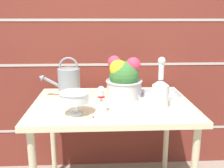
# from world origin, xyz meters

# --- Properties ---
(brick_wall) EXTENTS (3.60, 0.08, 2.20)m
(brick_wall) POSITION_xyz_m (0.00, 0.50, 1.10)
(brick_wall) COLOR maroon
(brick_wall) RESTS_ON ground_plane
(patio_table) EXTENTS (1.07, 0.77, 0.74)m
(patio_table) POSITION_xyz_m (0.00, 0.00, 0.66)
(patio_table) COLOR beige
(patio_table) RESTS_ON ground_plane
(watering_can) EXTENTS (0.30, 0.16, 0.29)m
(watering_can) POSITION_xyz_m (-0.31, 0.16, 0.85)
(watering_can) COLOR gray
(watering_can) RESTS_ON patio_table
(crystal_pedestal_bowl) EXTENTS (0.18, 0.18, 0.14)m
(crystal_pedestal_bowl) POSITION_xyz_m (-0.23, -0.21, 0.84)
(crystal_pedestal_bowl) COLOR silver
(crystal_pedestal_bowl) RESTS_ON patio_table
(flower_planter) EXTENTS (0.26, 0.26, 0.30)m
(flower_planter) POSITION_xyz_m (0.09, 0.11, 0.88)
(flower_planter) COLOR #BCBCC1
(flower_planter) RESTS_ON patio_table
(glass_decanter) EXTENTS (0.11, 0.11, 0.32)m
(glass_decanter) POSITION_xyz_m (0.30, -0.11, 0.85)
(glass_decanter) COLOR silver
(glass_decanter) RESTS_ON patio_table
(figurine_vase) EXTENTS (0.08, 0.08, 0.17)m
(figurine_vase) POSITION_xyz_m (-0.08, -0.20, 0.81)
(figurine_vase) COLOR white
(figurine_vase) RESTS_ON patio_table
(wire_tray) EXTENTS (0.30, 0.21, 0.04)m
(wire_tray) POSITION_xyz_m (0.33, 0.08, 0.75)
(wire_tray) COLOR #B7B7BC
(wire_tray) RESTS_ON patio_table
(fallen_petal) EXTENTS (0.01, 0.01, 0.01)m
(fallen_petal) POSITION_xyz_m (-0.12, -0.27, 0.74)
(fallen_petal) COLOR #E03856
(fallen_petal) RESTS_ON patio_table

